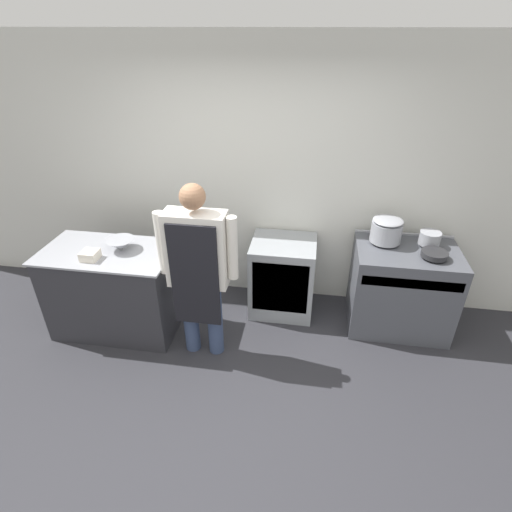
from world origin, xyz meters
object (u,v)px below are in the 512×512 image
object	(u,v)px
fridge_unit	(283,276)
sauce_pot	(430,238)
person_cook	(198,264)
plastic_tub	(90,255)
stock_pot	(387,230)
saute_pan	(435,254)
mixing_bowl	(121,244)
stove	(401,288)

from	to	relation	value
fridge_unit	sauce_pot	xyz separation A→B (m)	(1.39, 0.04, 0.55)
person_cook	sauce_pot	size ratio (longest dim) A/B	8.50
plastic_tub	stock_pot	bearing A→B (deg)	16.06
sauce_pot	saute_pan	bearing A→B (deg)	-90.00
plastic_tub	saute_pan	size ratio (longest dim) A/B	0.62
fridge_unit	saute_pan	distance (m)	1.49
sauce_pot	mixing_bowl	bearing A→B (deg)	-169.09
stove	fridge_unit	world-z (taller)	stove
plastic_tub	stock_pot	size ratio (longest dim) A/B	0.50
mixing_bowl	saute_pan	size ratio (longest dim) A/B	1.13
stock_pot	sauce_pot	xyz separation A→B (m)	(0.41, 0.00, -0.06)
plastic_tub	sauce_pot	size ratio (longest dim) A/B	0.74
fridge_unit	saute_pan	xyz separation A→B (m)	(1.39, -0.20, 0.51)
fridge_unit	saute_pan	world-z (taller)	saute_pan
stove	sauce_pot	bearing A→B (deg)	31.96
stove	fridge_unit	bearing A→B (deg)	176.25
fridge_unit	stock_pot	xyz separation A→B (m)	(0.98, 0.04, 0.61)
person_cook	sauce_pot	world-z (taller)	person_cook
fridge_unit	person_cook	bearing A→B (deg)	-130.85
mixing_bowl	plastic_tub	bearing A→B (deg)	-132.72
plastic_tub	sauce_pot	xyz separation A→B (m)	(3.06, 0.76, 0.03)
sauce_pot	stock_pot	bearing A→B (deg)	180.00
person_cook	sauce_pot	distance (m)	2.20
fridge_unit	mixing_bowl	bearing A→B (deg)	-160.98
person_cook	saute_pan	xyz separation A→B (m)	(2.05, 0.57, -0.04)
fridge_unit	saute_pan	bearing A→B (deg)	-8.05
person_cook	saute_pan	world-z (taller)	person_cook
person_cook	saute_pan	bearing A→B (deg)	15.60
person_cook	stock_pot	bearing A→B (deg)	26.28
stove	stock_pot	world-z (taller)	stock_pot
mixing_bowl	sauce_pot	size ratio (longest dim) A/B	1.36
stove	plastic_tub	distance (m)	2.98
fridge_unit	mixing_bowl	distance (m)	1.66
stove	mixing_bowl	bearing A→B (deg)	-170.81
plastic_tub	saute_pan	distance (m)	3.11
stove	sauce_pot	size ratio (longest dim) A/B	4.89
plastic_tub	fridge_unit	bearing A→B (deg)	23.29
stove	person_cook	bearing A→B (deg)	-159.62
stove	fridge_unit	distance (m)	1.20
stove	saute_pan	size ratio (longest dim) A/B	4.08
mixing_bowl	stock_pot	world-z (taller)	stock_pot
saute_pan	sauce_pot	distance (m)	0.24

